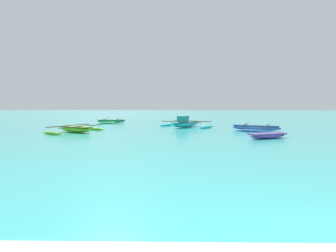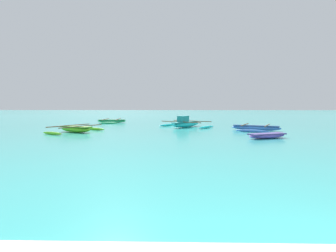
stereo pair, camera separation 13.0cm
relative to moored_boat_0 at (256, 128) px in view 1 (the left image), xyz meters
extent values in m
ellipsoid|color=#467EDE|center=(0.00, 0.00, -0.01)|extent=(3.59, 2.04, 0.41)
cube|color=#335287|center=(0.00, 0.00, 0.16)|extent=(3.31, 1.90, 0.08)
cylinder|color=brown|center=(0.76, -0.37, 0.22)|extent=(1.41, 2.84, 0.07)
cylinder|color=brown|center=(-0.76, 0.37, 0.22)|extent=(1.41, 2.84, 0.07)
ellipsoid|color=#467EDE|center=(0.67, 1.40, -0.11)|extent=(2.31, 1.25, 0.20)
ellipsoid|color=#467EDE|center=(-0.67, -1.40, -0.11)|extent=(2.31, 1.25, 0.20)
ellipsoid|color=#8261E1|center=(-0.87, -4.99, -0.06)|extent=(2.63, 1.62, 0.30)
cube|color=#544288|center=(-0.87, -4.99, 0.05)|extent=(2.43, 1.52, 0.08)
ellipsoid|color=#68D427|center=(-13.63, -1.69, 0.01)|extent=(2.90, 2.07, 0.45)
cube|color=#468122|center=(-13.63, -1.69, 0.20)|extent=(2.69, 1.93, 0.08)
cylinder|color=brown|center=(-13.06, -2.00, 0.26)|extent=(1.92, 3.46, 0.07)
cylinder|color=brown|center=(-14.20, -1.38, 0.26)|extent=(1.92, 3.46, 0.07)
ellipsoid|color=#68D427|center=(-12.71, 0.02, -0.11)|extent=(1.79, 1.09, 0.20)
ellipsoid|color=#68D427|center=(-14.56, -3.40, -0.11)|extent=(1.79, 1.09, 0.20)
ellipsoid|color=#22DFE3|center=(-5.31, 3.23, 0.04)|extent=(2.92, 3.66, 0.49)
cube|color=teal|center=(-5.31, 3.23, 0.24)|extent=(2.70, 3.38, 0.08)
cube|color=teal|center=(-5.61, 2.82, 0.55)|extent=(1.11, 1.24, 0.54)
cylinder|color=brown|center=(-4.77, 3.96, 0.30)|extent=(3.42, 2.52, 0.07)
cylinder|color=brown|center=(-5.84, 2.49, 0.30)|extent=(3.42, 2.52, 0.07)
ellipsoid|color=#22DFE3|center=(-6.99, 4.46, -0.11)|extent=(1.71, 2.24, 0.20)
ellipsoid|color=#22DFE3|center=(-3.62, 1.99, -0.11)|extent=(1.71, 2.24, 0.20)
ellipsoid|color=#32C776|center=(-13.59, 9.31, -0.02)|extent=(3.31, 0.94, 0.38)
cube|color=#287A4D|center=(-13.59, 9.31, 0.13)|extent=(3.05, 0.89, 0.08)
cylinder|color=brown|center=(-12.86, 9.37, 0.19)|extent=(0.38, 4.24, 0.07)
cylinder|color=brown|center=(-14.33, 9.26, 0.19)|extent=(0.38, 4.24, 0.07)
ellipsoid|color=#32C776|center=(-13.75, 11.43, -0.11)|extent=(1.99, 0.34, 0.20)
ellipsoid|color=#32C776|center=(-13.44, 7.19, -0.11)|extent=(1.99, 0.34, 0.20)
camera|label=1|loc=(-6.55, -20.63, 1.71)|focal=28.00mm
camera|label=2|loc=(-6.42, -20.63, 1.71)|focal=28.00mm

